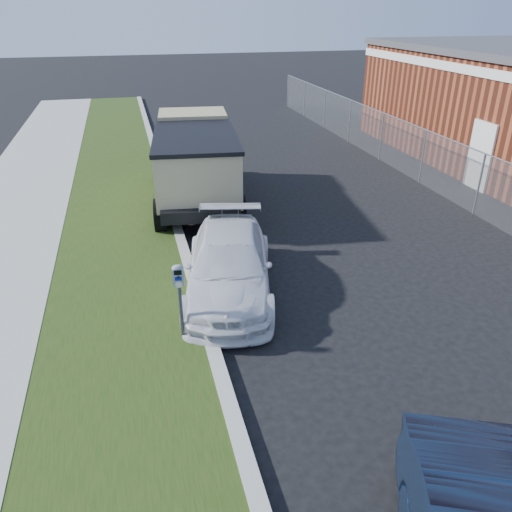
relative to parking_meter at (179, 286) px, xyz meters
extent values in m
plane|color=black|center=(3.06, 0.15, -1.20)|extent=(120.00, 120.00, 0.00)
cube|color=gray|center=(0.46, 2.15, -1.12)|extent=(0.25, 50.00, 0.15)
cube|color=#1B340E|center=(-1.14, 2.15, -1.13)|extent=(3.00, 50.00, 0.13)
plane|color=slate|center=(9.06, 7.15, -0.30)|extent=(0.00, 30.00, 30.00)
cylinder|color=gray|center=(9.06, 7.15, 0.60)|extent=(0.04, 30.00, 0.04)
cylinder|color=gray|center=(9.06, 4.15, -0.30)|extent=(0.06, 0.06, 1.80)
cylinder|color=gray|center=(9.06, 7.15, -0.30)|extent=(0.06, 0.06, 1.80)
cylinder|color=gray|center=(9.06, 10.15, -0.30)|extent=(0.06, 0.06, 1.80)
cylinder|color=gray|center=(9.06, 13.15, -0.30)|extent=(0.06, 0.06, 1.80)
cylinder|color=gray|center=(9.06, 16.15, -0.30)|extent=(0.06, 0.06, 1.80)
cylinder|color=gray|center=(9.06, 19.15, -0.30)|extent=(0.06, 0.06, 1.80)
cylinder|color=gray|center=(9.06, 22.15, -0.30)|extent=(0.06, 0.06, 1.80)
cube|color=silver|center=(10.54, 8.15, 2.40)|extent=(0.06, 14.00, 0.30)
cube|color=silver|center=(10.51, 6.15, -0.10)|extent=(0.08, 1.10, 2.20)
cylinder|color=#3F4247|center=(0.00, 0.00, -0.53)|extent=(0.08, 0.08, 1.06)
cube|color=gray|center=(0.00, 0.00, 0.18)|extent=(0.21, 0.15, 0.32)
ellipsoid|color=gray|center=(0.00, 0.00, 0.34)|extent=(0.22, 0.16, 0.12)
cube|color=black|center=(-0.01, -0.07, 0.29)|extent=(0.13, 0.03, 0.09)
cube|color=navy|center=(-0.01, -0.06, 0.17)|extent=(0.12, 0.02, 0.07)
cylinder|color=silver|center=(-0.01, -0.06, 0.06)|extent=(0.12, 0.02, 0.12)
cube|color=#3F4247|center=(-0.01, -0.06, 0.21)|extent=(0.04, 0.01, 0.05)
imported|color=silver|center=(1.18, 1.63, -0.57)|extent=(2.68, 4.62, 1.26)
cube|color=black|center=(1.35, 7.16, -0.52)|extent=(2.70, 6.14, 0.33)
cube|color=tan|center=(1.59, 9.28, 0.24)|extent=(2.36, 1.91, 1.86)
cube|color=black|center=(1.59, 9.28, 0.61)|extent=(2.39, 1.93, 0.56)
cube|color=tan|center=(1.26, 6.42, 0.24)|extent=(2.66, 4.13, 1.49)
cube|color=black|center=(1.26, 6.42, 1.01)|extent=(2.76, 4.23, 0.11)
cube|color=black|center=(1.69, 10.15, -0.59)|extent=(2.23, 0.39, 0.28)
cylinder|color=black|center=(0.52, 9.31, -0.73)|extent=(0.40, 0.96, 0.93)
cylinder|color=black|center=(2.64, 9.06, -0.73)|extent=(0.40, 0.96, 0.93)
cylinder|color=black|center=(0.23, 6.82, -0.73)|extent=(0.40, 0.96, 0.93)
cylinder|color=black|center=(2.36, 6.57, -0.73)|extent=(0.40, 0.96, 0.93)
cylinder|color=black|center=(0.05, 5.15, -0.73)|extent=(0.40, 0.96, 0.93)
cylinder|color=black|center=(2.17, 4.91, -0.73)|extent=(0.40, 0.96, 0.93)
camera|label=1|loc=(-0.57, -7.50, 4.31)|focal=35.00mm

